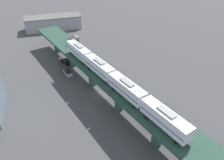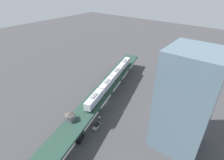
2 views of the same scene
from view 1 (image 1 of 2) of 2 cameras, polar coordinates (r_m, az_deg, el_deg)
name	(u,v)px [view 1 (image 1 of 2)]	position (r m, az deg, el deg)	size (l,w,h in m)	color
ground_plane	(103,94)	(67.74, -2.36, -3.61)	(400.00, 400.00, 0.00)	#424244
elevated_viaduct	(103,76)	(63.83, -2.40, 1.18)	(32.76, 90.88, 7.85)	#244135
subway_train	(112,77)	(56.35, 0.00, 0.89)	(16.05, 48.73, 4.45)	silver
signal_hut	(74,39)	(82.46, -9.92, 10.59)	(3.97, 3.97, 3.40)	slate
street_car_silver	(68,73)	(77.92, -11.44, 1.85)	(2.82, 4.71, 1.89)	#B7BABF
street_car_black	(66,61)	(85.56, -11.91, 4.76)	(3.58, 4.74, 1.89)	black
delivery_truck	(170,122)	(57.57, 14.80, -10.45)	(2.67, 7.30, 3.20)	#333338
street_lamp	(61,65)	(76.48, -13.22, 3.73)	(0.44, 0.44, 6.94)	black
warehouse_building	(53,22)	(122.79, -15.07, 14.31)	(28.72, 10.66, 6.80)	#99999E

